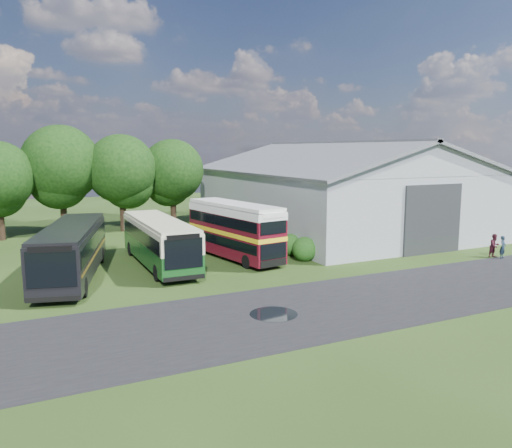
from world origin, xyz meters
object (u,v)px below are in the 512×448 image
bus_green_single (159,241)px  bus_maroon_double (234,231)px  bus_dark_single (72,250)px  visitor_a (503,247)px  visitor_b (495,246)px  storage_shed (336,185)px

bus_green_single → bus_maroon_double: (5.22, -0.13, 0.32)m
bus_dark_single → visitor_a: size_ratio=7.47×
visitor_b → bus_dark_single: bearing=167.7°
bus_dark_single → visitor_a: (27.25, -7.17, -0.89)m
bus_green_single → bus_dark_single: size_ratio=0.94×
bus_dark_single → bus_maroon_double: bearing=19.9°
bus_green_single → visitor_a: bearing=-19.9°
storage_shed → visitor_b: (2.92, -14.97, -3.34)m
storage_shed → bus_green_single: (-18.61, -7.15, -2.57)m
storage_shed → visitor_a: (3.21, -15.40, -3.39)m
bus_maroon_double → bus_dark_single: bus_maroon_double is taller
visitor_a → bus_maroon_double: bearing=132.8°
bus_green_single → visitor_a: 23.34m
bus_maroon_double → visitor_b: bearing=-34.5°
storage_shed → bus_dark_single: storage_shed is taller
bus_dark_single → visitor_a: 28.19m
bus_maroon_double → visitor_b: size_ratio=5.56×
storage_shed → visitor_b: bearing=-79.0°
bus_maroon_double → visitor_b: bus_maroon_double is taller
storage_shed → visitor_a: bearing=-78.2°
bus_dark_single → visitor_a: bus_dark_single is taller
bus_maroon_double → visitor_b: 18.06m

